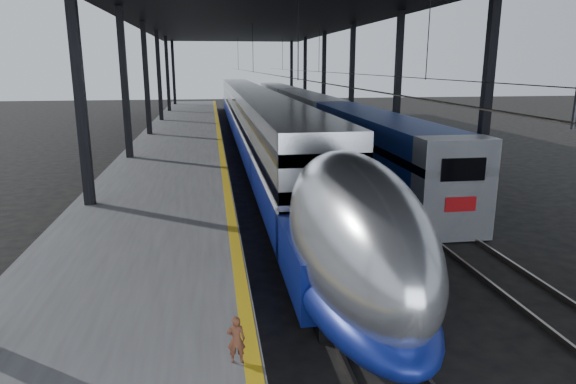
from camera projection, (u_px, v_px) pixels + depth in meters
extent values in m
plane|color=black|center=(259.00, 272.00, 15.30)|extent=(160.00, 160.00, 0.00)
cube|color=#4C4C4F|center=(178.00, 151.00, 33.87)|extent=(6.00, 80.00, 1.00)
cube|color=gold|center=(220.00, 142.00, 34.15)|extent=(0.30, 80.00, 0.01)
cube|color=slate|center=(250.00, 155.00, 34.66)|extent=(0.08, 80.00, 0.16)
cube|color=slate|center=(271.00, 154.00, 34.86)|extent=(0.08, 80.00, 0.16)
cube|color=slate|center=(322.00, 153.00, 35.38)|extent=(0.08, 80.00, 0.16)
cube|color=slate|center=(343.00, 153.00, 35.58)|extent=(0.08, 80.00, 0.16)
cube|color=black|center=(81.00, 109.00, 18.17)|extent=(0.35, 0.35, 9.00)
cube|color=black|center=(486.00, 104.00, 20.39)|extent=(0.35, 0.35, 9.00)
cube|color=black|center=(125.00, 93.00, 27.77)|extent=(0.35, 0.35, 9.00)
cube|color=black|center=(397.00, 91.00, 29.99)|extent=(0.35, 0.35, 9.00)
cube|color=black|center=(147.00, 86.00, 37.37)|extent=(0.35, 0.35, 9.00)
cube|color=black|center=(352.00, 85.00, 39.59)|extent=(0.35, 0.35, 9.00)
cube|color=black|center=(159.00, 82.00, 46.96)|extent=(0.35, 0.35, 9.00)
cube|color=black|center=(324.00, 81.00, 49.18)|extent=(0.35, 0.35, 9.00)
cube|color=black|center=(168.00, 79.00, 56.56)|extent=(0.35, 0.35, 9.00)
cube|color=black|center=(305.00, 78.00, 58.78)|extent=(0.35, 0.35, 9.00)
cube|color=black|center=(174.00, 77.00, 66.16)|extent=(0.35, 0.35, 9.00)
cube|color=black|center=(291.00, 76.00, 68.37)|extent=(0.35, 0.35, 9.00)
cube|color=black|center=(257.00, 12.00, 32.53)|extent=(18.00, 75.00, 0.45)
cylinder|color=slate|center=(260.00, 73.00, 33.45)|extent=(0.03, 74.00, 0.03)
cylinder|color=slate|center=(334.00, 73.00, 34.17)|extent=(0.03, 74.00, 0.03)
cube|color=#A9ACB1|center=(250.00, 112.00, 42.46)|extent=(2.79, 57.00, 3.85)
cube|color=navy|center=(252.00, 129.00, 41.31)|extent=(2.87, 62.00, 1.49)
cube|color=silver|center=(250.00, 117.00, 42.56)|extent=(2.89, 57.00, 0.10)
cube|color=black|center=(250.00, 98.00, 42.19)|extent=(2.83, 57.00, 0.40)
cube|color=black|center=(250.00, 112.00, 42.46)|extent=(2.83, 57.00, 0.40)
ellipsoid|color=#A9ACB1|center=(353.00, 235.00, 12.26)|extent=(2.79, 8.40, 3.85)
ellipsoid|color=navy|center=(351.00, 278.00, 12.53)|extent=(2.87, 8.40, 1.64)
ellipsoid|color=black|center=(392.00, 240.00, 9.58)|extent=(1.44, 2.20, 0.87)
cube|color=black|center=(350.00, 306.00, 12.71)|extent=(2.12, 2.60, 0.40)
cube|color=black|center=(262.00, 155.00, 33.83)|extent=(2.12, 2.60, 0.40)
cube|color=navy|center=(377.00, 150.00, 25.91)|extent=(2.58, 18.00, 3.50)
cube|color=#919399|center=(453.00, 188.00, 17.85)|extent=(2.63, 1.20, 3.55)
cube|color=black|center=(463.00, 170.00, 17.06)|extent=(1.57, 0.06, 0.78)
cube|color=#A80C10|center=(460.00, 204.00, 17.35)|extent=(1.11, 0.06, 0.51)
cube|color=#919399|center=(308.00, 114.00, 44.14)|extent=(2.58, 18.00, 3.50)
cube|color=#919399|center=(279.00, 100.00, 62.37)|extent=(2.58, 18.00, 3.50)
cube|color=black|center=(422.00, 215.00, 20.55)|extent=(2.03, 2.40, 0.36)
cube|color=black|center=(314.00, 138.00, 41.66)|extent=(2.03, 2.40, 0.36)
imported|color=#552D1C|center=(236.00, 339.00, 8.81)|extent=(0.33, 0.23, 0.87)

